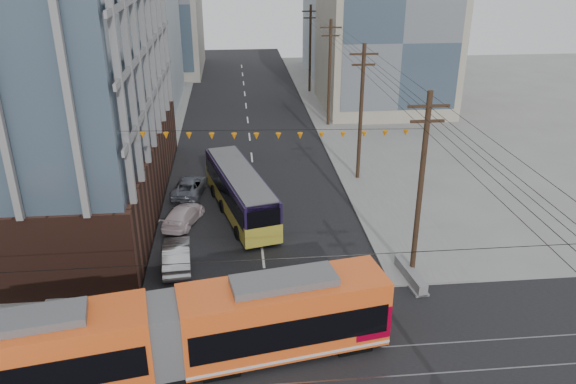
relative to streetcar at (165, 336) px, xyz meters
name	(u,v)px	position (x,y,z in m)	size (l,w,h in m)	color
bg_bldg_nw_near	(95,28)	(-12.18, 47.69, 7.03)	(18.00, 16.00, 18.00)	#8C99A5
bg_bldg_ne_near	(385,38)	(20.82, 43.69, 6.03)	(14.00, 14.00, 16.00)	gray
bg_bldg_nw_far	(144,2)	(-9.18, 67.69, 8.03)	(16.00, 18.00, 20.00)	gray
bg_bldg_ne_far	(363,24)	(22.82, 63.69, 5.03)	(16.00, 16.00, 14.00)	#8C99A5
utility_pole_far	(310,50)	(13.32, 51.69, 3.53)	(0.30, 0.30, 11.00)	black
streetcar	(165,336)	(0.00, 0.00, 0.00)	(20.40, 2.87, 3.93)	#F45A1E
city_bus	(240,192)	(3.58, 16.24, -0.33)	(2.50, 11.55, 3.27)	black
parked_car_silver	(177,255)	(-0.36, 9.22, -1.21)	(1.59, 4.57, 1.51)	#ABACAE
parked_car_white	(183,215)	(-0.40, 14.88, -1.31)	(1.83, 4.49, 1.30)	silver
parked_car_grey	(190,186)	(-0.27, 19.96, -1.31)	(2.16, 4.69, 1.30)	slate
jersey_barrier	(410,275)	(13.12, 6.32, -1.61)	(0.80, 3.53, 0.71)	slate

